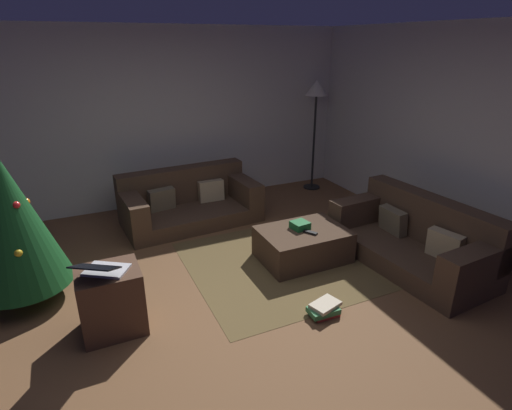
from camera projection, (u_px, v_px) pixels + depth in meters
The scene contains 14 objects.
ground_plane at pixel (231, 312), 3.87m from camera, with size 6.40×6.40×0.00m, color brown.
rear_partition at pixel (150, 120), 6.03m from camera, with size 6.40×0.12×2.60m, color beige.
corner_partition at pixel (488, 144), 4.61m from camera, with size 0.12×6.40×2.60m, color beige.
couch_left at pixel (188, 202), 5.77m from camera, with size 1.89×1.05×0.71m.
couch_right at pixel (415, 239), 4.63m from camera, with size 0.99×1.87×0.76m.
ottoman at pixel (303, 244), 4.75m from camera, with size 0.98×0.70×0.37m, color #473323.
gift_box at pixel (300, 225), 4.70m from camera, with size 0.18×0.18×0.08m, color #19662D.
tv_remote at pixel (310, 232), 4.59m from camera, with size 0.05×0.16×0.02m, color black.
christmas_tree at pixel (10, 220), 3.75m from camera, with size 0.91×0.91×1.60m.
side_table at pixel (111, 301), 3.53m from camera, with size 0.52×0.44×0.59m, color #4C3323.
laptop at pixel (102, 269), 3.35m from camera, with size 0.50×0.51×0.18m.
book_stack at pixel (324, 309), 3.80m from camera, with size 0.33×0.25×0.12m.
corner_lamp at pixel (316, 97), 6.57m from camera, with size 0.36×0.36×1.81m.
area_rug at pixel (302, 258), 4.81m from camera, with size 2.60×2.00×0.01m, color brown.
Camera 1 is at (-1.14, -3.02, 2.37)m, focal length 28.77 mm.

